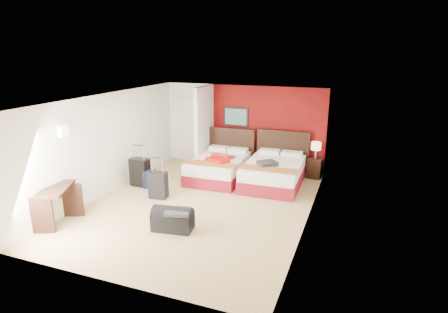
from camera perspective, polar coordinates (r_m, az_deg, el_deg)
The scene contains 17 objects.
ground at distance 8.84m, azimuth -3.81°, elevation -7.40°, with size 6.50×6.50×0.00m, color #D9BD86.
room_walls at distance 10.25m, azimuth -7.81°, elevation 3.25°, with size 5.02×6.52×2.50m.
red_accent_panel at distance 11.14m, azimuth 6.54°, elevation 4.30°, with size 3.50×0.04×2.50m, color maroon.
partition_wall at distance 11.12m, azimuth -3.05°, elevation 4.37°, with size 0.12×1.20×2.50m, color silver.
entry_door at distance 12.00m, azimuth -5.19°, elevation 4.12°, with size 0.82×0.06×2.05m, color silver.
bed_left at distance 10.43m, azimuth -0.87°, elevation -1.84°, with size 1.39×1.99×0.60m, color white.
bed_right at distance 10.03m, azimuth 7.61°, elevation -2.65°, with size 1.46×2.08×0.62m, color white.
red_suitcase_open at distance 10.20m, azimuth -0.56°, elevation -0.20°, with size 0.59×0.81×0.10m, color red.
jacket_bundle at distance 9.66m, azimuth 6.70°, elevation -1.07°, with size 0.46×0.37×0.11m, color #333438.
nightstand at distance 10.85m, azimuth 13.76°, elevation -1.74°, with size 0.39×0.39×0.55m, color black.
table_lamp at distance 10.70m, azimuth 13.94°, elevation 0.89°, with size 0.27×0.27×0.49m, color white.
suitcase_black at distance 10.10m, azimuth -12.79°, elevation -2.45°, with size 0.49×0.31×0.73m, color black.
suitcase_charcoal at distance 9.21m, azimuth -10.08°, elevation -4.48°, with size 0.43×0.27×0.64m, color black.
suitcase_navy at distance 9.94m, azimuth -11.40°, elevation -3.53°, with size 0.33×0.20×0.45m, color black.
duffel_bag at distance 7.67m, azimuth -7.90°, elevation -9.71°, with size 0.81×0.43×0.41m, color black.
jacket_draped at distance 7.46m, azimuth -7.13°, elevation -8.43°, with size 0.48×0.41×0.06m, color #39393E.
desk at distance 8.46m, azimuth -24.22°, elevation -6.98°, with size 0.49×0.98×0.82m, color #321910.
Camera 1 is at (3.41, -7.34, 3.55)m, focal length 29.69 mm.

